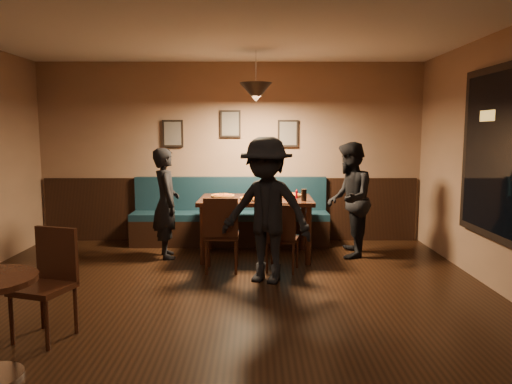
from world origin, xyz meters
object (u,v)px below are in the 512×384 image
diner_left (166,203)px  diner_right (349,200)px  booth_bench (230,212)px  chair_near_left (222,234)px  soda_glass (304,195)px  diner_front (266,210)px  tabasco_bottle (297,194)px  cafe_chair_far (43,286)px  dining_table (256,228)px  chair_near_right (282,237)px

diner_left → diner_right: diner_right is taller
booth_bench → chair_near_left: (-0.03, -1.45, -0.03)m
diner_right → chair_near_left: bearing=-55.3°
diner_left → soda_glass: (1.86, -0.25, 0.14)m
diner_front → diner_right: bearing=67.7°
diner_front → tabasco_bottle: bearing=91.3°
soda_glass → cafe_chair_far: 3.44m
diner_left → soda_glass: size_ratio=9.76×
chair_near_left → cafe_chair_far: bearing=-123.9°
chair_near_left → diner_left: bearing=140.4°
soda_glass → tabasco_bottle: size_ratio=1.20×
cafe_chair_far → dining_table: bearing=-105.6°
dining_table → diner_right: 1.34m
booth_bench → diner_front: 1.99m
cafe_chair_far → diner_left: bearing=-83.7°
diner_right → soda_glass: size_ratio=10.27×
chair_near_left → diner_right: diner_right is taller
diner_left → diner_right: (2.52, 0.05, 0.04)m
dining_table → cafe_chair_far: size_ratio=1.67×
dining_table → tabasco_bottle: (0.56, -0.02, 0.48)m
diner_right → diner_front: bearing=-33.2°
tabasco_bottle → chair_near_left: bearing=-145.9°
diner_right → diner_front: 1.65m
diner_right → soda_glass: diner_right is taller
chair_near_right → diner_left: bearing=170.5°
dining_table → tabasco_bottle: tabasco_bottle is taller
diner_right → tabasco_bottle: size_ratio=12.27×
booth_bench → tabasco_bottle: (0.95, -0.78, 0.39)m
diner_front → tabasco_bottle: (0.44, 1.11, 0.05)m
diner_left → tabasco_bottle: 1.79m
chair_near_left → chair_near_right: (0.75, -0.00, -0.04)m
diner_right → cafe_chair_far: (-3.06, -2.73, -0.34)m
diner_left → diner_right: bearing=-107.0°
dining_table → chair_near_right: (0.33, -0.68, 0.02)m
diner_right → cafe_chair_far: bearing=-36.2°
chair_near_left → diner_left: (-0.81, 0.66, 0.29)m
cafe_chair_far → chair_near_right: bearing=-118.5°
soda_glass → chair_near_right: bearing=-126.3°
chair_near_left → soda_glass: (1.06, 0.41, 0.43)m
chair_near_right → diner_front: 0.64m
chair_near_right → diner_front: (-0.21, -0.45, 0.41)m
booth_bench → diner_left: (-0.84, -0.79, 0.26)m
dining_table → cafe_chair_far: cafe_chair_far is taller
chair_near_left → diner_left: size_ratio=0.62×
chair_near_left → dining_table: bearing=57.9°
booth_bench → diner_left: bearing=-136.8°
booth_bench → chair_near_left: size_ratio=3.19×
chair_near_right → diner_left: (-1.56, 0.66, 0.33)m
booth_bench → diner_right: size_ratio=1.89×
chair_near_right → diner_right: diner_right is taller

